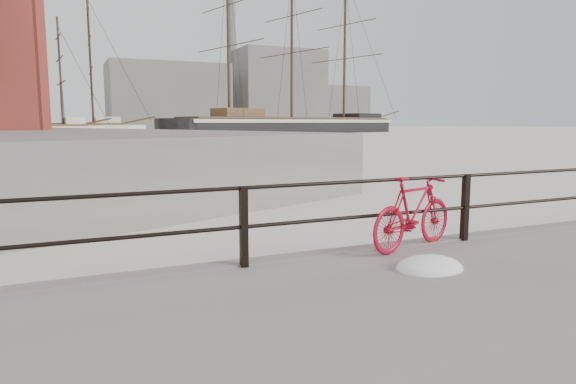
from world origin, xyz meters
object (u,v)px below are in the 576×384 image
object	(u,v)px
bicycle	(413,212)
schooner_mid	(42,137)
barque_black	(292,133)
schooner_left	(23,138)

from	to	relation	value
bicycle	schooner_mid	bearing A→B (deg)	78.38
schooner_mid	bicycle	bearing A→B (deg)	-83.45
bicycle	barque_black	world-z (taller)	barque_black
schooner_left	barque_black	bearing A→B (deg)	13.28
bicycle	schooner_mid	xyz separation A→B (m)	(-6.40, 75.92, -0.87)
bicycle	schooner_left	size ratio (longest dim) A/B	0.08
schooner_mid	schooner_left	distance (m)	6.17
schooner_mid	schooner_left	xyz separation A→B (m)	(-2.04, -5.82, 0.00)
barque_black	schooner_mid	bearing A→B (deg)	177.22
barque_black	schooner_left	distance (m)	48.22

